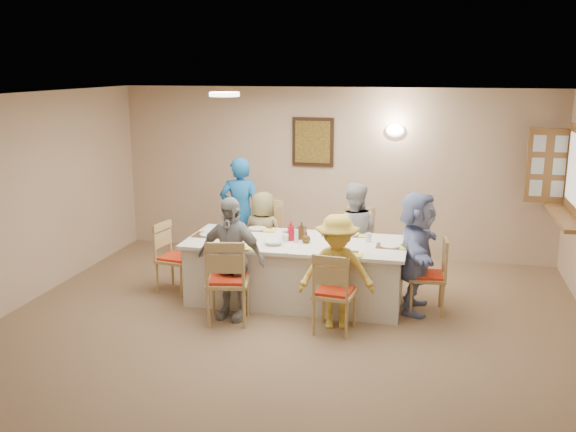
% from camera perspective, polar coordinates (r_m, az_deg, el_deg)
% --- Properties ---
extents(ground, '(7.00, 7.00, 0.00)m').
position_cam_1_polar(ground, '(6.66, -1.06, -11.64)').
color(ground, '#897355').
extents(room_walls, '(7.00, 7.00, 7.00)m').
position_cam_1_polar(room_walls, '(6.18, -1.12, 1.20)').
color(room_walls, '#C3AC91').
rests_on(room_walls, ground).
extents(wall_picture, '(0.62, 0.05, 0.72)m').
position_cam_1_polar(wall_picture, '(9.56, 2.22, 6.60)').
color(wall_picture, black).
rests_on(wall_picture, room_walls).
extents(wall_sconce, '(0.26, 0.09, 0.18)m').
position_cam_1_polar(wall_sconce, '(9.36, 9.50, 7.52)').
color(wall_sconce, white).
rests_on(wall_sconce, room_walls).
extents(ceiling_light, '(0.36, 0.36, 0.05)m').
position_cam_1_polar(ceiling_light, '(7.78, -5.68, 10.72)').
color(ceiling_light, white).
rests_on(ceiling_light, room_walls).
extents(hatch_sill, '(0.30, 1.50, 0.05)m').
position_cam_1_polar(hatch_sill, '(8.61, 23.47, -0.13)').
color(hatch_sill, brown).
rests_on(hatch_sill, room_walls).
extents(shutter_door, '(0.55, 0.04, 1.00)m').
position_cam_1_polar(shutter_door, '(9.23, 22.11, 4.15)').
color(shutter_door, brown).
rests_on(shutter_door, room_walls).
extents(dining_table, '(2.62, 1.11, 0.76)m').
position_cam_1_polar(dining_table, '(7.78, 0.71, -4.90)').
color(dining_table, beige).
rests_on(dining_table, ground).
extents(chair_back_left, '(0.55, 0.55, 1.03)m').
position_cam_1_polar(chair_back_left, '(8.63, -2.04, -2.15)').
color(chair_back_left, tan).
rests_on(chair_back_left, ground).
extents(chair_back_right, '(0.53, 0.53, 0.99)m').
position_cam_1_polar(chair_back_right, '(8.41, 5.89, -2.76)').
color(chair_back_right, tan).
rests_on(chair_back_right, ground).
extents(chair_front_left, '(0.56, 0.56, 0.98)m').
position_cam_1_polar(chair_front_left, '(7.17, -5.38, -5.64)').
color(chair_front_left, tan).
rests_on(chair_front_left, ground).
extents(chair_front_right, '(0.48, 0.48, 0.91)m').
position_cam_1_polar(chair_front_right, '(6.91, 4.18, -6.68)').
color(chair_front_right, tan).
rests_on(chair_front_right, ground).
extents(chair_left_end, '(0.49, 0.49, 0.89)m').
position_cam_1_polar(chair_left_end, '(8.22, -9.92, -3.65)').
color(chair_left_end, tan).
rests_on(chair_left_end, ground).
extents(chair_right_end, '(0.46, 0.46, 0.89)m').
position_cam_1_polar(chair_right_end, '(7.60, 12.25, -5.13)').
color(chair_right_end, tan).
rests_on(chair_right_end, ground).
extents(diner_back_left, '(0.73, 0.61, 1.20)m').
position_cam_1_polar(diner_back_left, '(8.49, -2.26, -1.81)').
color(diner_back_left, olive).
rests_on(diner_back_left, ground).
extents(diner_back_right, '(0.77, 0.65, 1.37)m').
position_cam_1_polar(diner_back_right, '(8.24, 5.81, -1.72)').
color(diner_back_right, '#B3B5BB').
rests_on(diner_back_right, ground).
extents(diner_front_left, '(0.95, 0.64, 1.40)m').
position_cam_1_polar(diner_front_left, '(7.21, -5.11, -3.76)').
color(diner_front_left, '#9B9B9B').
rests_on(diner_front_left, ground).
extents(diner_front_right, '(1.00, 0.78, 1.27)m').
position_cam_1_polar(diner_front_right, '(6.97, 4.36, -4.95)').
color(diner_front_right, gold).
rests_on(diner_front_right, ground).
extents(diner_right_end, '(1.33, 0.47, 1.42)m').
position_cam_1_polar(diner_right_end, '(7.53, 11.36, -3.17)').
color(diner_right_end, '#8B9BD1').
rests_on(diner_right_end, ground).
extents(caregiver, '(0.71, 0.58, 1.58)m').
position_cam_1_polar(caregiver, '(9.01, -4.25, 0.28)').
color(caregiver, '#185FAB').
rests_on(caregiver, ground).
extents(placemat_fl, '(0.36, 0.27, 0.01)m').
position_cam_1_polar(placemat_fl, '(7.43, -4.50, -2.74)').
color(placemat_fl, '#472B19').
rests_on(placemat_fl, dining_table).
extents(plate_fl, '(0.25, 0.25, 0.02)m').
position_cam_1_polar(plate_fl, '(7.43, -4.50, -2.67)').
color(plate_fl, white).
rests_on(plate_fl, dining_table).
extents(napkin_fl, '(0.13, 0.13, 0.01)m').
position_cam_1_polar(napkin_fl, '(7.33, -3.28, -2.88)').
color(napkin_fl, yellow).
rests_on(napkin_fl, dining_table).
extents(placemat_fr, '(0.37, 0.28, 0.01)m').
position_cam_1_polar(placemat_fr, '(7.17, 4.70, -3.34)').
color(placemat_fr, '#472B19').
rests_on(placemat_fr, dining_table).
extents(plate_fr, '(0.24, 0.24, 0.01)m').
position_cam_1_polar(plate_fr, '(7.17, 4.70, -3.26)').
color(plate_fr, white).
rests_on(plate_fr, dining_table).
extents(napkin_fr, '(0.14, 0.14, 0.01)m').
position_cam_1_polar(napkin_fr, '(7.10, 6.08, -3.48)').
color(napkin_fr, yellow).
rests_on(napkin_fr, dining_table).
extents(placemat_bl, '(0.34, 0.25, 0.01)m').
position_cam_1_polar(placemat_bl, '(8.21, -2.75, -1.17)').
color(placemat_bl, '#472B19').
rests_on(placemat_bl, dining_table).
extents(plate_bl, '(0.23, 0.23, 0.01)m').
position_cam_1_polar(plate_bl, '(8.21, -2.75, -1.10)').
color(plate_bl, white).
rests_on(plate_bl, dining_table).
extents(napkin_bl, '(0.15, 0.15, 0.01)m').
position_cam_1_polar(napkin_bl, '(8.11, -1.62, -1.28)').
color(napkin_bl, yellow).
rests_on(napkin_bl, dining_table).
extents(placemat_br, '(0.33, 0.24, 0.01)m').
position_cam_1_polar(placemat_br, '(7.97, 5.59, -1.65)').
color(placemat_br, '#472B19').
rests_on(placemat_br, dining_table).
extents(plate_br, '(0.23, 0.23, 0.01)m').
position_cam_1_polar(plate_br, '(7.97, 5.59, -1.58)').
color(plate_br, white).
rests_on(plate_br, dining_table).
extents(napkin_br, '(0.15, 0.15, 0.01)m').
position_cam_1_polar(napkin_br, '(7.90, 6.83, -1.77)').
color(napkin_br, yellow).
rests_on(napkin_br, dining_table).
extents(placemat_le, '(0.37, 0.28, 0.01)m').
position_cam_1_polar(placemat_le, '(7.97, -7.03, -1.70)').
color(placemat_le, '#472B19').
rests_on(placemat_le, dining_table).
extents(plate_le, '(0.23, 0.23, 0.01)m').
position_cam_1_polar(plate_le, '(7.97, -7.03, -1.63)').
color(plate_le, white).
rests_on(plate_le, dining_table).
extents(napkin_le, '(0.14, 0.14, 0.01)m').
position_cam_1_polar(napkin_le, '(7.87, -5.92, -1.82)').
color(napkin_le, yellow).
rests_on(napkin_le, dining_table).
extents(placemat_re, '(0.33, 0.24, 0.01)m').
position_cam_1_polar(placemat_re, '(7.52, 9.09, -2.67)').
color(placemat_re, '#472B19').
rests_on(placemat_re, dining_table).
extents(plate_re, '(0.24, 0.24, 0.01)m').
position_cam_1_polar(plate_re, '(7.52, 9.10, -2.60)').
color(plate_re, white).
rests_on(plate_re, dining_table).
extents(napkin_re, '(0.15, 0.15, 0.01)m').
position_cam_1_polar(napkin_re, '(7.46, 10.45, -2.80)').
color(napkin_re, yellow).
rests_on(napkin_re, dining_table).
extents(teacup_a, '(0.12, 0.12, 0.08)m').
position_cam_1_polar(teacup_a, '(7.56, -5.51, -2.21)').
color(teacup_a, white).
rests_on(teacup_a, dining_table).
extents(teacup_b, '(0.10, 0.10, 0.08)m').
position_cam_1_polar(teacup_b, '(8.07, 4.52, -1.19)').
color(teacup_b, white).
rests_on(teacup_b, dining_table).
extents(bowl_a, '(0.37, 0.37, 0.05)m').
position_cam_1_polar(bowl_a, '(7.50, -1.28, -2.36)').
color(bowl_a, white).
rests_on(bowl_a, dining_table).
extents(bowl_b, '(0.26, 0.26, 0.06)m').
position_cam_1_polar(bowl_b, '(7.86, 3.71, -1.64)').
color(bowl_b, white).
rests_on(bowl_b, dining_table).
extents(condiment_ketchup, '(0.13, 0.13, 0.24)m').
position_cam_1_polar(condiment_ketchup, '(7.66, 0.27, -1.30)').
color(condiment_ketchup, '#B30F1D').
rests_on(condiment_ketchup, dining_table).
extents(condiment_brown, '(0.13, 0.13, 0.22)m').
position_cam_1_polar(condiment_brown, '(7.73, 1.22, -1.27)').
color(condiment_brown, '#483013').
rests_on(condiment_brown, dining_table).
extents(condiment_malt, '(0.18, 0.18, 0.14)m').
position_cam_1_polar(condiment_malt, '(7.57, 1.62, -1.90)').
color(condiment_malt, '#483013').
rests_on(condiment_malt, dining_table).
extents(drinking_glass, '(0.07, 0.07, 0.10)m').
position_cam_1_polar(drinking_glass, '(7.74, -0.28, -1.65)').
color(drinking_glass, silver).
rests_on(drinking_glass, dining_table).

